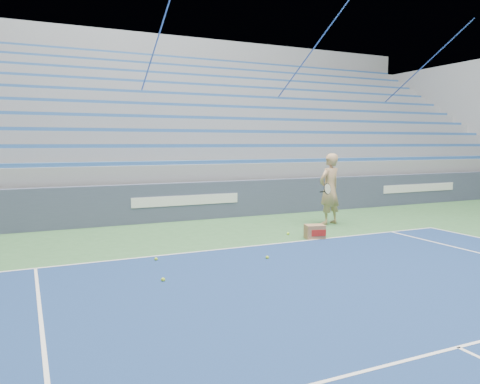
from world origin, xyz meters
name	(u,v)px	position (x,y,z in m)	size (l,w,h in m)	color
sponsor_barrier	(185,201)	(0.00, 15.88, 0.55)	(30.00, 0.32, 1.10)	#3D455E
bleachers	(139,140)	(0.00, 21.60, 2.36)	(31.00, 9.15, 7.30)	gray
tennis_player	(330,189)	(3.41, 13.55, 0.98)	(1.01, 0.93, 1.96)	tan
ball_box	(315,232)	(1.92, 12.04, 0.16)	(0.50, 0.43, 0.33)	#926946
tennis_ball_0	(324,236)	(2.22, 12.07, 0.03)	(0.07, 0.07, 0.07)	#B5E42E
tennis_ball_1	(156,259)	(-2.01, 11.55, 0.03)	(0.07, 0.07, 0.07)	#B5E42E
tennis_ball_2	(267,257)	(-0.02, 10.77, 0.03)	(0.07, 0.07, 0.07)	#B5E42E
tennis_ball_3	(163,280)	(-2.26, 10.17, 0.03)	(0.07, 0.07, 0.07)	#B5E42E
tennis_ball_4	(288,234)	(1.58, 12.68, 0.03)	(0.07, 0.07, 0.07)	#B5E42E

